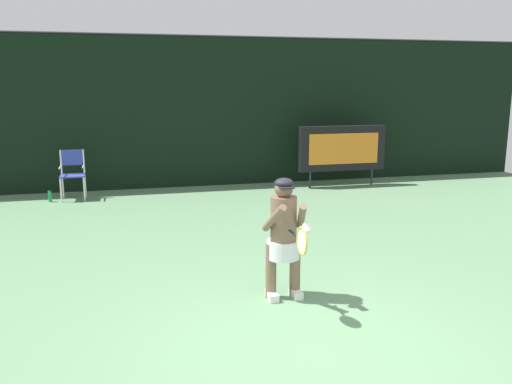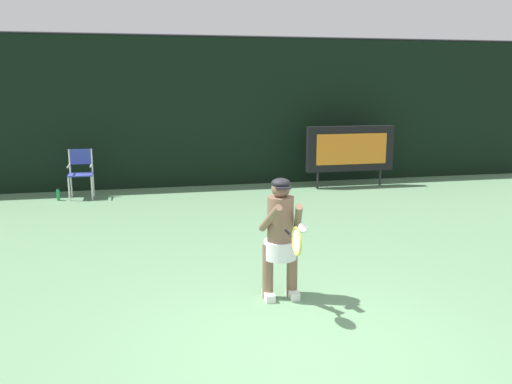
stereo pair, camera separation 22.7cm
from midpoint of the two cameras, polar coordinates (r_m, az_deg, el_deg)
name	(u,v)px [view 1 (the left image)]	position (r m, az deg, el deg)	size (l,w,h in m)	color
ground	(319,357)	(5.25, 5.54, -17.30)	(18.00, 22.00, 0.03)	#5D875F
backdrop_screen	(194,113)	(13.11, -7.22, 8.47)	(18.00, 0.12, 3.66)	black
scoreboard	(342,148)	(13.20, 8.81, 4.68)	(2.20, 0.21, 1.50)	black
umpire_chair	(73,171)	(12.34, -19.69, 2.10)	(0.52, 0.44, 1.08)	white
water_bottle	(50,196)	(12.30, -21.86, -0.44)	(0.07, 0.07, 0.27)	#1B974E
tennis_player	(284,234)	(6.23, 1.97, -4.54)	(0.52, 0.59, 1.45)	white
tennis_racket	(301,240)	(5.63, 3.75, -5.24)	(0.03, 0.60, 0.31)	black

